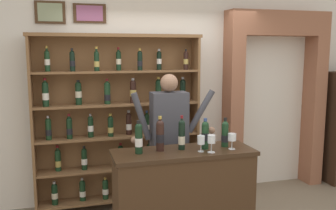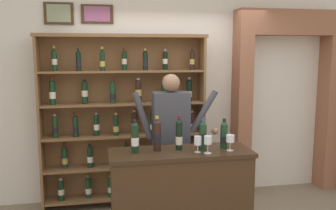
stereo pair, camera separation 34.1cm
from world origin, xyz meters
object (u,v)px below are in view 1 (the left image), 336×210
Objects in this scene: tasting_bottle_chianti at (139,138)px; wine_glass_center at (201,141)px; tasting_bottle_grappa at (182,135)px; wine_glass_right at (232,138)px; tasting_counter at (183,200)px; shopkeeper at (169,132)px; wine_shelf at (118,118)px; tasting_bottle_prosecco at (205,134)px; tasting_bottle_riserva at (225,134)px; wine_glass_spare at (211,140)px; tasting_bottle_bianco at (160,135)px.

tasting_bottle_chianti is 2.01× the size of wine_glass_center.
tasting_bottle_grappa is 0.50m from wine_glass_right.
shopkeeper is at bearing 88.16° from tasting_counter.
wine_shelf is 1.56× the size of tasting_counter.
wine_glass_center is (-0.33, 0.00, -0.01)m from wine_glass_right.
shopkeeper is 0.62m from tasting_bottle_prosecco.
tasting_bottle_riserva is at bearing -52.00° from wine_shelf.
tasting_bottle_chianti is at bearing -88.78° from wine_shelf.
tasting_bottle_chianti is 0.44m from tasting_bottle_grappa.
tasting_bottle_chianti is 1.86× the size of wine_glass_spare.
tasting_bottle_bianco is 0.22m from tasting_bottle_grappa.
wine_glass_right is at bearing -53.84° from wine_shelf.
tasting_bottle_prosecco is (0.23, -0.04, -0.00)m from tasting_bottle_grappa.
tasting_bottle_chianti is at bearing -176.23° from tasting_bottle_grappa.
wine_shelf is at bearing 128.00° from tasting_bottle_riserva.
shopkeeper reaches higher than tasting_counter.
wine_shelf is at bearing 111.25° from tasting_counter.
tasting_bottle_riserva is (0.45, 0.03, 0.64)m from tasting_counter.
tasting_bottle_prosecco is 0.27m from wine_glass_right.
wine_shelf is at bearing 127.73° from shopkeeper.
wine_glass_right is (0.46, -0.66, 0.06)m from shopkeeper.
wine_glass_right is (0.48, -0.13, -0.03)m from tasting_bottle_grappa.
wine_shelf is 1.60m from wine_glass_right.
tasting_counter is at bearing -68.75° from wine_shelf.
tasting_bottle_bianco reaches higher than tasting_bottle_chianti.
tasting_bottle_prosecco is 0.23m from tasting_bottle_riserva.
tasting_counter is 0.64m from wine_glass_center.
tasting_bottle_grappa is (-0.01, 0.04, 0.66)m from tasting_counter.
shopkeeper reaches higher than tasting_bottle_riserva.
tasting_bottle_prosecco is at bearing -10.65° from tasting_bottle_grappa.
wine_glass_center is (-0.30, -0.11, -0.03)m from tasting_bottle_riserva.
wine_glass_spare is at bearing -32.86° from wine_glass_center.
wine_glass_center is (-0.09, 0.06, -0.01)m from wine_glass_spare.
shopkeeper is 0.70m from tasting_bottle_riserva.
wine_shelf is at bearing 111.66° from tasting_bottle_grappa.
tasting_bottle_riserva is (0.90, 0.02, -0.02)m from tasting_bottle_chianti.
wine_glass_center is (0.16, -0.13, -0.04)m from tasting_bottle_grappa.
wine_glass_center is at bearing -20.13° from tasting_bottle_bianco.
tasting_bottle_bianco is 2.16× the size of wine_glass_right.
wine_glass_spare is (0.23, -0.14, 0.63)m from tasting_counter.
tasting_bottle_prosecco is at bearing -6.65° from tasting_bottle_bianco.
tasting_bottle_prosecco is at bearing -172.51° from tasting_bottle_riserva.
tasting_bottle_grappa is at bearing 165.10° from wine_glass_right.
tasting_counter is 4.07× the size of tasting_bottle_bianco.
wine_glass_right is (0.92, -0.10, -0.03)m from tasting_bottle_chianti.
tasting_bottle_prosecco is 0.12m from wine_glass_center.
tasting_bottle_grappa is at bearing 169.35° from tasting_bottle_prosecco.
tasting_bottle_grappa is 0.46m from tasting_bottle_riserva.
shopkeeper is 0.54m from tasting_bottle_grappa.
wine_glass_spare reaches higher than wine_glass_right.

